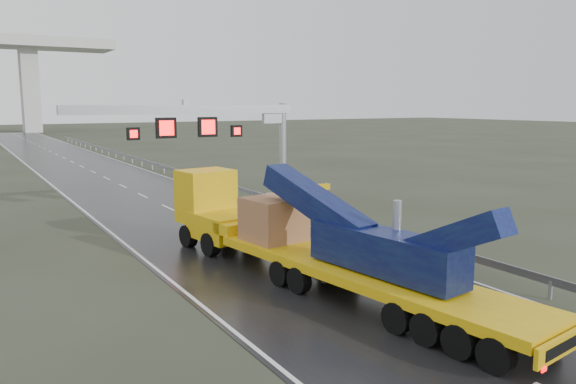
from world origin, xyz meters
TOP-DOWN VIEW (x-y plane):
  - ground at (0.00, 0.00)m, footprint 400.00×400.00m
  - road at (0.00, 40.00)m, footprint 11.00×200.00m
  - guardrail at (6.10, 30.00)m, footprint 0.20×140.00m
  - sign_gantry at (2.10, 17.99)m, footprint 14.90×1.20m
  - heavy_haul_truck at (-0.52, 4.53)m, footprint 5.43×19.81m
  - exit_sign_pair at (7.10, 13.70)m, footprint 1.26×0.44m
  - striped_barrier at (6.00, 18.05)m, footprint 0.73×0.55m

SIDE VIEW (x-z plane):
  - ground at x=0.00m, z-range 0.00..0.00m
  - road at x=0.00m, z-range 0.00..0.02m
  - striped_barrier at x=6.00m, z-range 0.00..1.09m
  - guardrail at x=6.10m, z-range 0.00..1.40m
  - exit_sign_pair at x=7.10m, z-range 0.45..2.68m
  - heavy_haul_truck at x=-0.52m, z-range -0.52..4.09m
  - sign_gantry at x=2.10m, z-range 1.90..9.33m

